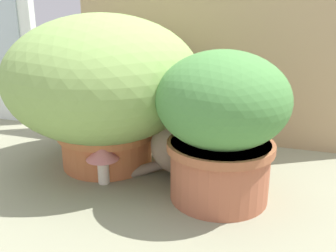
{
  "coord_description": "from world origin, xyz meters",
  "views": [
    {
      "loc": [
        0.41,
        -0.95,
        0.54
      ],
      "look_at": [
        0.04,
        0.12,
        0.18
      ],
      "focal_mm": 39.07,
      "sensor_mm": 36.0,
      "label": 1
    }
  ],
  "objects_px": {
    "grass_planter": "(104,84)",
    "mushroom_ornament_pink": "(103,155)",
    "leafy_planter": "(222,121)",
    "cat": "(193,140)"
  },
  "relations": [
    {
      "from": "grass_planter",
      "to": "mushroom_ornament_pink",
      "type": "distance_m",
      "value": 0.26
    },
    {
      "from": "grass_planter",
      "to": "mushroom_ornament_pink",
      "type": "bearing_deg",
      "value": -67.08
    },
    {
      "from": "leafy_planter",
      "to": "cat",
      "type": "xyz_separation_m",
      "value": [
        -0.12,
        0.14,
        -0.12
      ]
    },
    {
      "from": "grass_planter",
      "to": "leafy_planter",
      "type": "bearing_deg",
      "value": -15.6
    },
    {
      "from": "mushroom_ornament_pink",
      "to": "leafy_planter",
      "type": "bearing_deg",
      "value": 4.08
    },
    {
      "from": "grass_planter",
      "to": "mushroom_ornament_pink",
      "type": "xyz_separation_m",
      "value": [
        0.06,
        -0.15,
        -0.2
      ]
    },
    {
      "from": "cat",
      "to": "mushroom_ornament_pink",
      "type": "bearing_deg",
      "value": -146.39
    },
    {
      "from": "grass_planter",
      "to": "mushroom_ornament_pink",
      "type": "height_order",
      "value": "grass_planter"
    },
    {
      "from": "leafy_planter",
      "to": "mushroom_ornament_pink",
      "type": "relative_size",
      "value": 3.33
    },
    {
      "from": "grass_planter",
      "to": "mushroom_ornament_pink",
      "type": "relative_size",
      "value": 5.04
    }
  ]
}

